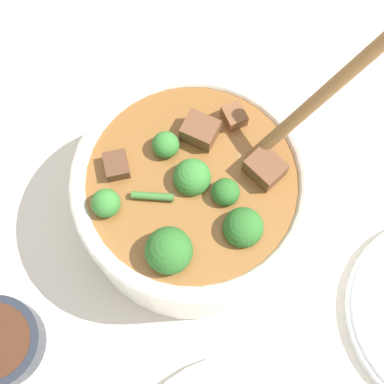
# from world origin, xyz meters

# --- Properties ---
(ground_plane) EXTENTS (4.00, 4.00, 0.00)m
(ground_plane) POSITION_xyz_m (0.00, 0.00, 0.00)
(ground_plane) COLOR silver
(stew_bowl) EXTENTS (0.31, 0.23, 0.29)m
(stew_bowl) POSITION_xyz_m (0.00, -0.00, 0.06)
(stew_bowl) COLOR white
(stew_bowl) RESTS_ON ground_plane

